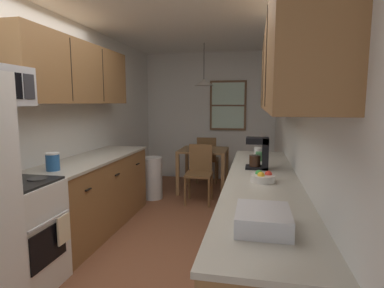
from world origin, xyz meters
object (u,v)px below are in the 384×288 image
(mug_by_coffeemaker, at_px, (259,156))
(mug_spare, at_px, (257,151))
(fruit_bowl, at_px, (263,177))
(trash_bin, at_px, (153,178))
(dining_table, at_px, (203,157))
(stove_range, at_px, (14,236))
(storage_canister, at_px, (53,162))
(dining_chair_far, at_px, (207,157))
(table_serving_bowl, at_px, (203,148))
(dining_chair_near, at_px, (199,170))
(dish_rack, at_px, (263,219))
(coffee_maker, at_px, (260,152))

(mug_by_coffeemaker, bearing_deg, mug_spare, 92.02)
(fruit_bowl, bearing_deg, trash_bin, 128.74)
(dining_table, xyz_separation_m, trash_bin, (-0.74, -0.59, -0.28))
(stove_range, xyz_separation_m, mug_spare, (1.95, 1.96, 0.47))
(dining_table, height_order, storage_canister, storage_canister)
(dining_chair_far, height_order, storage_canister, storage_canister)
(dining_chair_far, distance_m, storage_canister, 3.44)
(stove_range, height_order, table_serving_bowl, stove_range)
(dining_chair_near, bearing_deg, mug_spare, -36.95)
(dining_table, distance_m, mug_by_coffeemaker, 1.99)
(dining_table, relative_size, dining_chair_near, 0.91)
(dining_chair_far, height_order, dish_rack, dish_rack)
(dining_table, bearing_deg, mug_spare, -53.95)
(coffee_maker, bearing_deg, mug_spare, 91.14)
(mug_by_coffeemaker, bearing_deg, trash_bin, 145.77)
(table_serving_bowl, bearing_deg, fruit_bowl, -70.06)
(stove_range, height_order, dining_table, stove_range)
(dining_chair_far, bearing_deg, storage_canister, -107.31)
(dining_chair_near, distance_m, fruit_bowl, 2.33)
(dish_rack, relative_size, table_serving_bowl, 1.83)
(dining_table, xyz_separation_m, table_serving_bowl, (0.00, -0.09, 0.16))
(storage_canister, xyz_separation_m, coffee_maker, (1.97, 0.49, 0.08))
(stove_range, xyz_separation_m, dining_chair_far, (1.01, 3.81, 0.03))
(stove_range, relative_size, trash_bin, 1.62)
(coffee_maker, height_order, dish_rack, coffee_maker)
(dining_table, height_order, fruit_bowl, fruit_bowl)
(dining_chair_far, xyz_separation_m, mug_spare, (0.94, -1.85, 0.44))
(dining_chair_far, bearing_deg, dish_rack, -77.41)
(dining_table, relative_size, coffee_maker, 2.61)
(storage_canister, relative_size, mug_spare, 1.43)
(dish_rack, bearing_deg, dining_table, 104.14)
(stove_range, xyz_separation_m, storage_canister, (-0.01, 0.55, 0.52))
(dining_chair_near, distance_m, dish_rack, 3.25)
(dining_chair_far, xyz_separation_m, mug_by_coffeemaker, (0.96, -2.32, 0.45))
(dining_chair_far, distance_m, table_serving_bowl, 0.74)
(mug_by_coffeemaker, bearing_deg, dining_chair_near, 128.31)
(trash_bin, xyz_separation_m, fruit_bowl, (1.69, -2.11, 0.60))
(stove_range, distance_m, table_serving_bowl, 3.31)
(table_serving_bowl, bearing_deg, dish_rack, -75.58)
(dining_table, relative_size, trash_bin, 1.20)
(dining_chair_near, distance_m, coffee_maker, 1.90)
(dining_chair_near, bearing_deg, dining_table, 93.44)
(mug_by_coffeemaker, height_order, fruit_bowl, mug_by_coffeemaker)
(dining_chair_near, height_order, dining_chair_far, same)
(mug_by_coffeemaker, xyz_separation_m, mug_spare, (-0.02, 0.47, -0.01))
(trash_bin, bearing_deg, mug_spare, -21.91)
(dining_table, xyz_separation_m, fruit_bowl, (0.95, -2.70, 0.32))
(trash_bin, xyz_separation_m, storage_canister, (-0.30, -2.07, 0.65))
(dining_chair_far, bearing_deg, coffee_maker, -70.89)
(dining_table, height_order, dish_rack, dish_rack)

